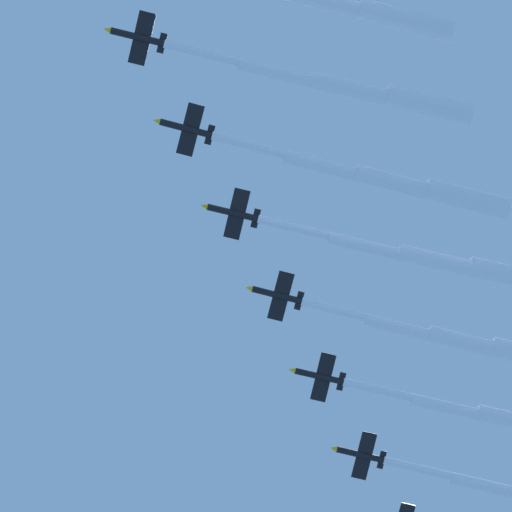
# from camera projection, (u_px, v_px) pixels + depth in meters

# --- Properties ---
(jet_port_inner) EXTENTS (64.18, 16.02, 4.20)m
(jet_port_inner) POSITION_uv_depth(u_px,v_px,m) (327.00, 1.00, 197.78)
(jet_port_inner) COLOR black
(jet_starboard_inner) EXTENTS (60.09, 14.77, 4.32)m
(jet_starboard_inner) POSITION_uv_depth(u_px,v_px,m) (356.00, 89.00, 200.16)
(jet_starboard_inner) COLOR black
(jet_port_mid) EXTENTS (59.72, 15.83, 4.20)m
(jet_port_mid) POSITION_uv_depth(u_px,v_px,m) (397.00, 182.00, 204.73)
(jet_port_mid) COLOR black
(jet_starboard_mid) EXTENTS (60.52, 14.98, 4.26)m
(jet_starboard_mid) POSITION_uv_depth(u_px,v_px,m) (441.00, 261.00, 210.67)
(jet_starboard_mid) COLOR black
(jet_port_outer) EXTENTS (57.00, 15.38, 4.25)m
(jet_port_outer) POSITION_uv_depth(u_px,v_px,m) (466.00, 342.00, 215.57)
(jet_port_outer) COLOR black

